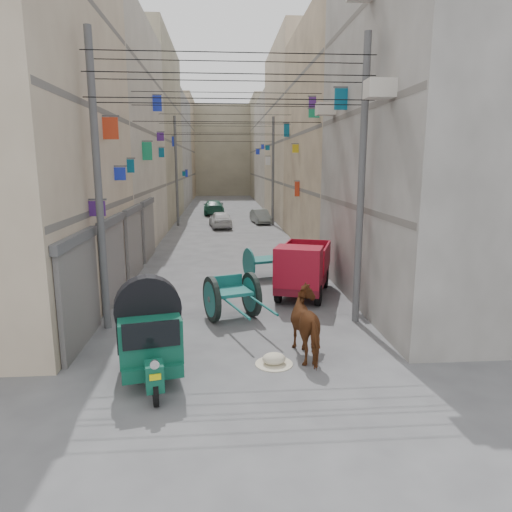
{
  "coord_description": "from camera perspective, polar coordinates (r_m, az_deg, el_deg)",
  "views": [
    {
      "loc": [
        -0.32,
        -6.62,
        4.57
      ],
      "look_at": [
        0.68,
        6.5,
        1.91
      ],
      "focal_mm": 32.0,
      "sensor_mm": 36.0,
      "label": 1
    }
  ],
  "objects": [
    {
      "name": "ground",
      "position": [
        8.05,
        -1.45,
        -23.17
      ],
      "size": [
        140.0,
        140.0,
        0.0
      ],
      "primitive_type": "plane",
      "color": "#4C4C4F",
      "rests_on": "ground"
    },
    {
      "name": "building_row_left",
      "position": [
        41.51,
        -15.45,
        13.63
      ],
      "size": [
        8.0,
        62.0,
        14.0
      ],
      "color": "beige",
      "rests_on": "ground"
    },
    {
      "name": "building_row_right",
      "position": [
        41.63,
        7.39,
        13.93
      ],
      "size": [
        8.0,
        62.0,
        14.0
      ],
      "color": "#A9A49E",
      "rests_on": "ground"
    },
    {
      "name": "end_cap_building",
      "position": [
        72.65,
        -4.21,
        12.91
      ],
      "size": [
        22.0,
        10.0,
        13.0
      ],
      "primitive_type": "cube",
      "color": "tan",
      "rests_on": "ground"
    },
    {
      "name": "shutters_left",
      "position": [
        17.64,
        -16.06,
        0.93
      ],
      "size": [
        0.18,
        14.4,
        2.88
      ],
      "color": "#545459",
      "rests_on": "ground"
    },
    {
      "name": "signboards",
      "position": [
        28.3,
        -3.77,
        9.09
      ],
      "size": [
        8.22,
        40.52,
        5.67
      ],
      "color": "#0A5978",
      "rests_on": "ground"
    },
    {
      "name": "ac_units",
      "position": [
        15.1,
        11.84,
        22.12
      ],
      "size": [
        0.7,
        6.55,
        3.35
      ],
      "color": "beige",
      "rests_on": "ground"
    },
    {
      "name": "utility_poles",
      "position": [
        23.63,
        -3.64,
        10.01
      ],
      "size": [
        7.4,
        22.2,
        8.0
      ],
      "color": "#515153",
      "rests_on": "ground"
    },
    {
      "name": "overhead_cables",
      "position": [
        21.14,
        -3.64,
        17.36
      ],
      "size": [
        7.4,
        22.52,
        1.12
      ],
      "color": "black",
      "rests_on": "ground"
    },
    {
      "name": "auto_rickshaw",
      "position": [
        10.17,
        -13.22,
        -9.34
      ],
      "size": [
        1.75,
        2.54,
        1.73
      ],
      "rotation": [
        0.0,
        0.0,
        0.22
      ],
      "color": "black",
      "rests_on": "ground"
    },
    {
      "name": "tonga_cart",
      "position": [
        13.69,
        -3.02,
        -5.0
      ],
      "size": [
        2.04,
        3.2,
        1.35
      ],
      "rotation": [
        0.0,
        0.0,
        0.33
      ],
      "color": "black",
      "rests_on": "ground"
    },
    {
      "name": "mini_truck",
      "position": [
        15.8,
        5.74,
        -1.98
      ],
      "size": [
        2.54,
        3.74,
        1.93
      ],
      "rotation": [
        0.0,
        0.0,
        -0.32
      ],
      "color": "black",
      "rests_on": "ground"
    },
    {
      "name": "second_cart",
      "position": [
        18.55,
        1.06,
        -0.69
      ],
      "size": [
        1.76,
        1.65,
        1.28
      ],
      "rotation": [
        0.0,
        0.0,
        0.31
      ],
      "color": "#155E59",
      "rests_on": "ground"
    },
    {
      "name": "feed_sack",
      "position": [
        10.85,
        2.27,
        -12.7
      ],
      "size": [
        0.55,
        0.44,
        0.27
      ],
      "primitive_type": "ellipsoid",
      "color": "beige",
      "rests_on": "ground"
    },
    {
      "name": "horse",
      "position": [
        11.11,
        6.89,
        -8.46
      ],
      "size": [
        1.17,
        2.03,
        1.62
      ],
      "primitive_type": "imported",
      "rotation": [
        0.0,
        0.0,
        3.3
      ],
      "color": "brown",
      "rests_on": "ground"
    },
    {
      "name": "distant_car_white",
      "position": [
        33.45,
        -4.47,
        4.6
      ],
      "size": [
        1.87,
        3.78,
        1.24
      ],
      "primitive_type": "imported",
      "rotation": [
        0.0,
        0.0,
        3.26
      ],
      "color": "silver",
      "rests_on": "ground"
    },
    {
      "name": "distant_car_grey",
      "position": [
        35.92,
        0.55,
        4.97
      ],
      "size": [
        1.57,
        3.37,
        1.07
      ],
      "primitive_type": "imported",
      "rotation": [
        0.0,
        0.0,
        0.14
      ],
      "color": "slate",
      "rests_on": "ground"
    },
    {
      "name": "distant_car_green",
      "position": [
        42.55,
        -5.32,
        6.09
      ],
      "size": [
        2.02,
        4.6,
        1.31
      ],
      "primitive_type": "imported",
      "rotation": [
        0.0,
        0.0,
        3.18
      ],
      "color": "#205E47",
      "rests_on": "ground"
    }
  ]
}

